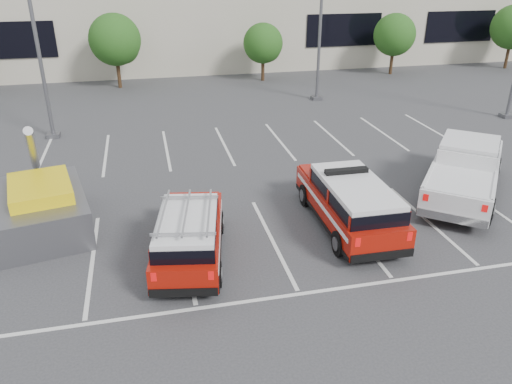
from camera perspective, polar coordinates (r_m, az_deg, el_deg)
ground at (r=15.66m, az=1.84°, el=-5.51°), size 120.00×120.00×0.00m
stall_markings at (r=19.56m, az=-1.46°, el=1.07°), size 23.00×15.00×0.01m
convention_building at (r=45.15m, az=-8.72°, el=20.72°), size 60.00×16.99×13.20m
tree_mid_left at (r=35.44m, az=-15.66°, el=16.24°), size 3.37×3.37×4.85m
tree_mid_right at (r=36.51m, az=0.93°, el=16.50°), size 2.77×2.77×3.99m
tree_right at (r=40.02m, az=15.62°, el=16.78°), size 3.07×3.07×4.42m
light_pole_left at (r=25.58m, az=-24.02°, el=16.83°), size 0.90×0.60×10.24m
light_pole_mid at (r=30.98m, az=7.44°, el=19.76°), size 0.90×0.60×10.24m
fire_chief_suv at (r=16.35m, az=10.58°, el=-1.52°), size 2.00×5.32×1.86m
white_pickup at (r=19.87m, az=22.67°, el=1.85°), size 5.70×6.29×1.95m
ladder_suv at (r=14.48m, az=-7.62°, el=-5.25°), size 2.53×4.74×1.77m
utility_rig at (r=17.24m, az=-23.49°, el=-1.93°), size 3.83×4.80×3.71m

